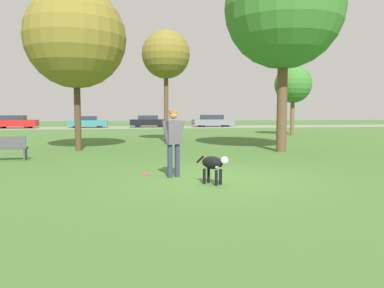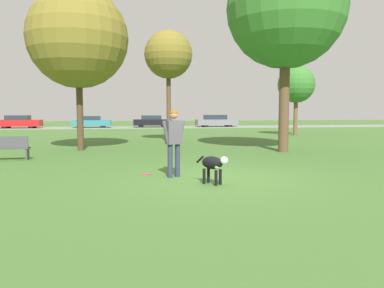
{
  "view_description": "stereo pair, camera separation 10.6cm",
  "coord_description": "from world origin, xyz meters",
  "px_view_note": "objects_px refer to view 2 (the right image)",
  "views": [
    {
      "loc": [
        -2.23,
        -9.2,
        1.69
      ],
      "look_at": [
        -0.6,
        -0.27,
        0.9
      ],
      "focal_mm": 35.0,
      "sensor_mm": 36.0,
      "label": 1
    },
    {
      "loc": [
        -2.13,
        -9.22,
        1.69
      ],
      "look_at": [
        -0.6,
        -0.27,
        0.9
      ],
      "focal_mm": 35.0,
      "sensor_mm": 36.0,
      "label": 2
    }
  ],
  "objects_px": {
    "parked_car_grey": "(216,121)",
    "frisbee": "(146,174)",
    "tree_mid_center": "(168,55)",
    "parked_car_black": "(152,121)",
    "dog": "(213,164)",
    "tree_near_right": "(286,9)",
    "parked_car_teal": "(91,122)",
    "person": "(174,138)",
    "parked_car_red": "(19,122)",
    "tree_far_right": "(296,85)",
    "park_bench": "(8,147)",
    "tree_near_left": "(78,38)"
  },
  "relations": [
    {
      "from": "dog",
      "to": "parked_car_teal",
      "type": "xyz_separation_m",
      "value": [
        -5.76,
        32.33,
        0.14
      ]
    },
    {
      "from": "parked_car_grey",
      "to": "frisbee",
      "type": "bearing_deg",
      "value": -108.13
    },
    {
      "from": "person",
      "to": "tree_near_left",
      "type": "height_order",
      "value": "tree_near_left"
    },
    {
      "from": "tree_near_right",
      "to": "parked_car_grey",
      "type": "relative_size",
      "value": 1.81
    },
    {
      "from": "parked_car_teal",
      "to": "parked_car_black",
      "type": "bearing_deg",
      "value": 1.28
    },
    {
      "from": "person",
      "to": "frisbee",
      "type": "height_order",
      "value": "person"
    },
    {
      "from": "parked_car_grey",
      "to": "park_bench",
      "type": "bearing_deg",
      "value": -118.53
    },
    {
      "from": "frisbee",
      "to": "tree_mid_center",
      "type": "xyz_separation_m",
      "value": [
        1.77,
        10.72,
        4.77
      ]
    },
    {
      "from": "frisbee",
      "to": "parked_car_red",
      "type": "relative_size",
      "value": 0.05
    },
    {
      "from": "dog",
      "to": "tree_mid_center",
      "type": "xyz_separation_m",
      "value": [
        0.29,
        12.35,
        4.3
      ]
    },
    {
      "from": "parked_car_teal",
      "to": "parked_car_grey",
      "type": "distance_m",
      "value": 13.52
    },
    {
      "from": "tree_near_right",
      "to": "park_bench",
      "type": "distance_m",
      "value": 11.91
    },
    {
      "from": "dog",
      "to": "tree_near_left",
      "type": "bearing_deg",
      "value": 166.0
    },
    {
      "from": "person",
      "to": "parked_car_black",
      "type": "bearing_deg",
      "value": 64.39
    },
    {
      "from": "dog",
      "to": "parked_car_grey",
      "type": "xyz_separation_m",
      "value": [
        7.77,
        32.41,
        0.17
      ]
    },
    {
      "from": "dog",
      "to": "parked_car_black",
      "type": "height_order",
      "value": "parked_car_black"
    },
    {
      "from": "parked_car_red",
      "to": "parked_car_grey",
      "type": "relative_size",
      "value": 0.93
    },
    {
      "from": "dog",
      "to": "tree_near_right",
      "type": "distance_m",
      "value": 9.52
    },
    {
      "from": "tree_mid_center",
      "to": "tree_near_right",
      "type": "bearing_deg",
      "value": -54.65
    },
    {
      "from": "dog",
      "to": "parked_car_grey",
      "type": "height_order",
      "value": "parked_car_grey"
    },
    {
      "from": "person",
      "to": "frisbee",
      "type": "bearing_deg",
      "value": 120.66
    },
    {
      "from": "park_bench",
      "to": "parked_car_black",
      "type": "bearing_deg",
      "value": -105.09
    },
    {
      "from": "parked_car_red",
      "to": "frisbee",
      "type": "bearing_deg",
      "value": -68.52
    },
    {
      "from": "parked_car_teal",
      "to": "parked_car_grey",
      "type": "height_order",
      "value": "parked_car_grey"
    },
    {
      "from": "parked_car_teal",
      "to": "frisbee",
      "type": "bearing_deg",
      "value": -81.51
    },
    {
      "from": "parked_car_black",
      "to": "tree_far_right",
      "type": "bearing_deg",
      "value": -58.16
    },
    {
      "from": "tree_near_right",
      "to": "tree_mid_center",
      "type": "bearing_deg",
      "value": 125.35
    },
    {
      "from": "dog",
      "to": "frisbee",
      "type": "bearing_deg",
      "value": -177.13
    },
    {
      "from": "parked_car_black",
      "to": "tree_near_left",
      "type": "bearing_deg",
      "value": -99.46
    },
    {
      "from": "dog",
      "to": "person",
      "type": "bearing_deg",
      "value": 175.73
    },
    {
      "from": "tree_near_left",
      "to": "parked_car_grey",
      "type": "bearing_deg",
      "value": 63.87
    },
    {
      "from": "parked_car_red",
      "to": "park_bench",
      "type": "relative_size",
      "value": 3.04
    },
    {
      "from": "frisbee",
      "to": "parked_car_grey",
      "type": "xyz_separation_m",
      "value": [
        9.24,
        30.78,
        0.64
      ]
    },
    {
      "from": "tree_near_left",
      "to": "person",
      "type": "bearing_deg",
      "value": -66.41
    },
    {
      "from": "dog",
      "to": "park_bench",
      "type": "relative_size",
      "value": 0.55
    },
    {
      "from": "parked_car_teal",
      "to": "dog",
      "type": "bearing_deg",
      "value": -79.35
    },
    {
      "from": "frisbee",
      "to": "tree_near_left",
      "type": "distance_m",
      "value": 8.71
    },
    {
      "from": "tree_near_left",
      "to": "tree_mid_center",
      "type": "distance_m",
      "value": 5.79
    },
    {
      "from": "frisbee",
      "to": "tree_near_left",
      "type": "height_order",
      "value": "tree_near_left"
    },
    {
      "from": "tree_mid_center",
      "to": "parked_car_black",
      "type": "distance_m",
      "value": 20.48
    },
    {
      "from": "person",
      "to": "parked_car_teal",
      "type": "height_order",
      "value": "person"
    },
    {
      "from": "tree_mid_center",
      "to": "parked_car_black",
      "type": "xyz_separation_m",
      "value": [
        0.34,
        20.06,
        -4.13
      ]
    },
    {
      "from": "parked_car_teal",
      "to": "tree_mid_center",
      "type": "bearing_deg",
      "value": -72.6
    },
    {
      "from": "tree_far_right",
      "to": "parked_car_black",
      "type": "relative_size",
      "value": 1.19
    },
    {
      "from": "dog",
      "to": "frisbee",
      "type": "height_order",
      "value": "dog"
    },
    {
      "from": "dog",
      "to": "tree_near_left",
      "type": "height_order",
      "value": "tree_near_left"
    },
    {
      "from": "parked_car_red",
      "to": "tree_near_right",
      "type": "bearing_deg",
      "value": -55.02
    },
    {
      "from": "parked_car_red",
      "to": "parked_car_teal",
      "type": "xyz_separation_m",
      "value": [
        7.16,
        0.08,
        -0.03
      ]
    },
    {
      "from": "tree_near_right",
      "to": "parked_car_black",
      "type": "bearing_deg",
      "value": 98.45
    },
    {
      "from": "tree_mid_center",
      "to": "parked_car_black",
      "type": "height_order",
      "value": "tree_mid_center"
    }
  ]
}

